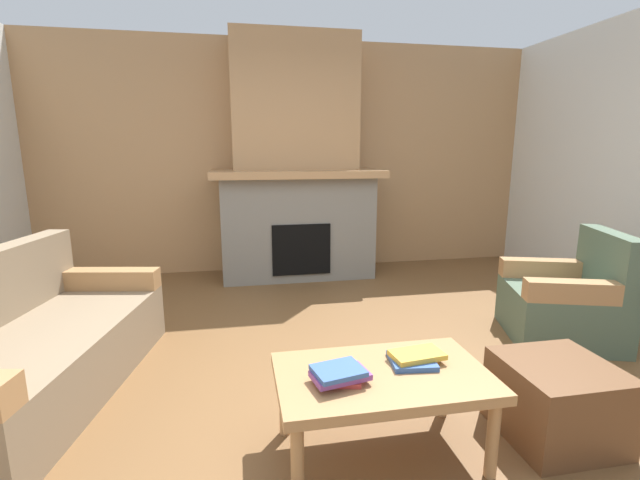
# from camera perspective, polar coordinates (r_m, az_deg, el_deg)

# --- Properties ---
(ground) EXTENTS (9.00, 9.00, 0.00)m
(ground) POSITION_cam_1_polar(r_m,az_deg,el_deg) (2.89, 4.52, -18.61)
(ground) COLOR brown
(wall_back_wood_panel) EXTENTS (6.00, 0.12, 2.70)m
(wall_back_wood_panel) POSITION_cam_1_polar(r_m,az_deg,el_deg) (5.45, -3.70, 10.54)
(wall_back_wood_panel) COLOR tan
(wall_back_wood_panel) RESTS_ON ground
(fireplace) EXTENTS (1.90, 0.82, 2.70)m
(fireplace) POSITION_cam_1_polar(r_m,az_deg,el_deg) (5.08, -3.14, 8.36)
(fireplace) COLOR gray
(fireplace) RESTS_ON ground
(couch) EXTENTS (1.15, 1.92, 0.85)m
(couch) POSITION_cam_1_polar(r_m,az_deg,el_deg) (3.21, -33.34, -11.73)
(couch) COLOR #847056
(couch) RESTS_ON ground
(armchair) EXTENTS (0.96, 0.96, 0.85)m
(armchair) POSITION_cam_1_polar(r_m,az_deg,el_deg) (3.95, 29.37, -6.98)
(armchair) COLOR #4C604C
(armchair) RESTS_ON ground
(coffee_table) EXTENTS (1.00, 0.60, 0.43)m
(coffee_table) POSITION_cam_1_polar(r_m,az_deg,el_deg) (2.20, 8.08, -17.83)
(coffee_table) COLOR #A87A4C
(coffee_table) RESTS_ON ground
(ottoman) EXTENTS (0.52, 0.52, 0.40)m
(ottoman) POSITION_cam_1_polar(r_m,az_deg,el_deg) (2.68, 28.28, -17.83)
(ottoman) COLOR brown
(ottoman) RESTS_ON ground
(book_stack_near_edge) EXTENTS (0.28, 0.22, 0.07)m
(book_stack_near_edge) POSITION_cam_1_polar(r_m,az_deg,el_deg) (2.06, 2.52, -17.01)
(book_stack_near_edge) COLOR #B23833
(book_stack_near_edge) RESTS_ON coffee_table
(book_stack_center) EXTENTS (0.28, 0.22, 0.05)m
(book_stack_center) POSITION_cam_1_polar(r_m,az_deg,el_deg) (2.28, 12.12, -14.69)
(book_stack_center) COLOR #335699
(book_stack_center) RESTS_ON coffee_table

